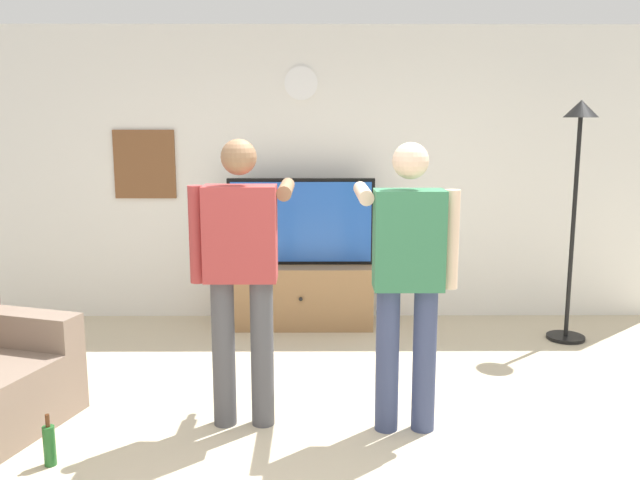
{
  "coord_description": "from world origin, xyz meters",
  "views": [
    {
      "loc": [
        -0.09,
        -3.29,
        1.87
      ],
      "look_at": [
        -0.07,
        1.2,
        1.05
      ],
      "focal_mm": 37.44,
      "sensor_mm": 36.0,
      "label": 1
    }
  ],
  "objects": [
    {
      "name": "beverage_bottle",
      "position": [
        -1.55,
        0.09,
        0.12
      ],
      "size": [
        0.07,
        0.07,
        0.29
      ],
      "color": "#1E5923",
      "rests_on": "ground_plane"
    },
    {
      "name": "person_standing_nearer_couch",
      "position": [
        0.44,
        0.53,
        0.99
      ],
      "size": [
        0.58,
        0.78,
        1.74
      ],
      "color": "#384266",
      "rests_on": "ground_plane"
    },
    {
      "name": "ground_plane",
      "position": [
        0.0,
        0.0,
        0.0
      ],
      "size": [
        8.4,
        8.4,
        0.0
      ],
      "primitive_type": "plane",
      "color": "beige"
    },
    {
      "name": "wall_clock",
      "position": [
        -0.23,
        2.89,
        2.18
      ],
      "size": [
        0.3,
        0.03,
        0.3
      ],
      "primitive_type": "cylinder",
      "rotation": [
        1.57,
        0.0,
        0.0
      ],
      "color": "white"
    },
    {
      "name": "tv_stand",
      "position": [
        -0.23,
        2.6,
        0.28
      ],
      "size": [
        1.28,
        0.47,
        0.57
      ],
      "color": "#997047",
      "rests_on": "ground_plane"
    },
    {
      "name": "back_wall",
      "position": [
        0.0,
        2.95,
        1.35
      ],
      "size": [
        6.4,
        0.1,
        2.7
      ],
      "primitive_type": "cube",
      "color": "silver",
      "rests_on": "ground_plane"
    },
    {
      "name": "television",
      "position": [
        -0.23,
        2.65,
        0.96
      ],
      "size": [
        1.32,
        0.07,
        0.78
      ],
      "color": "black",
      "rests_on": "tv_stand"
    },
    {
      "name": "person_standing_nearer_lamp",
      "position": [
        -0.54,
        0.61,
        1.0
      ],
      "size": [
        0.61,
        0.78,
        1.75
      ],
      "color": "#4C4C51",
      "rests_on": "ground_plane"
    },
    {
      "name": "floor_lamp",
      "position": [
        2.05,
        2.2,
        1.44
      ],
      "size": [
        0.32,
        0.32,
        2.02
      ],
      "color": "black",
      "rests_on": "ground_plane"
    },
    {
      "name": "framed_picture",
      "position": [
        -1.68,
        2.9,
        1.45
      ],
      "size": [
        0.56,
        0.04,
        0.63
      ],
      "primitive_type": "cube",
      "color": "brown"
    }
  ]
}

